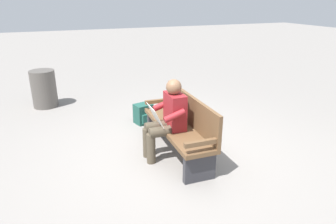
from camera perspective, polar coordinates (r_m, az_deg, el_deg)
The scene contains 5 objects.
ground_plane at distance 4.71m, azimuth 1.60°, elevation -7.65°, with size 40.00×40.00×0.00m, color gray.
bench_near at distance 4.54m, azimuth 2.49°, elevation -2.40°, with size 1.82×0.54×0.90m.
person_seated at distance 4.35m, azimuth -0.08°, elevation -0.98°, with size 0.58×0.58×1.18m.
backpack at distance 5.74m, azimuth -4.62°, elevation -0.34°, with size 0.34×0.36×0.37m.
trash_bin at distance 7.07m, azimuth -22.28°, elevation 4.06°, with size 0.52×0.52×0.80m, color #514C47.
Camera 1 is at (-3.79, 1.68, 2.24)m, focal length 32.46 mm.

